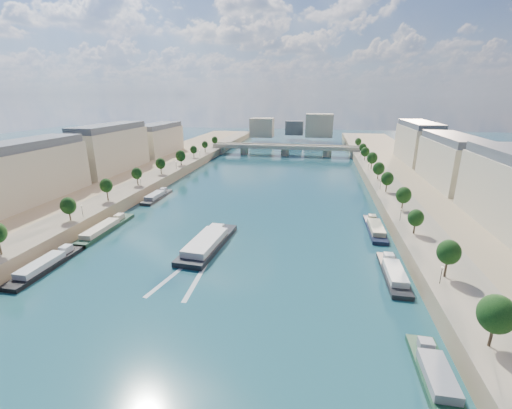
% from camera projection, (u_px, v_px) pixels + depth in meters
% --- Properties ---
extents(ground, '(700.00, 700.00, 0.00)m').
position_uv_depth(ground, '(252.00, 211.00, 136.76)').
color(ground, '#0E2B3E').
rests_on(ground, ground).
extents(quay_left, '(44.00, 520.00, 5.00)m').
position_uv_depth(quay_left, '(89.00, 196.00, 148.13)').
color(quay_left, '#9E8460').
rests_on(quay_left, ground).
extents(quay_right, '(44.00, 520.00, 5.00)m').
position_uv_depth(quay_right, '(447.00, 216.00, 123.87)').
color(quay_right, '#9E8460').
rests_on(quay_right, ground).
extents(pave_left, '(14.00, 520.00, 0.10)m').
position_uv_depth(pave_left, '(120.00, 192.00, 144.82)').
color(pave_left, gray).
rests_on(pave_left, quay_left).
extents(pave_right, '(14.00, 520.00, 0.10)m').
position_uv_depth(pave_right, '(404.00, 207.00, 125.62)').
color(pave_right, gray).
rests_on(pave_right, quay_right).
extents(trees_left, '(4.80, 268.80, 8.26)m').
position_uv_depth(trees_left, '(125.00, 179.00, 144.70)').
color(trees_left, '#382B1E').
rests_on(trees_left, ground).
extents(trees_right, '(4.80, 268.80, 8.26)m').
position_uv_depth(trees_right, '(394.00, 186.00, 133.66)').
color(trees_right, '#382B1E').
rests_on(trees_right, ground).
extents(lamps_left, '(0.36, 200.36, 4.28)m').
position_uv_depth(lamps_left, '(115.00, 193.00, 133.86)').
color(lamps_left, black).
rests_on(lamps_left, ground).
extents(lamps_right, '(0.36, 200.36, 4.28)m').
position_uv_depth(lamps_right, '(389.00, 196.00, 130.22)').
color(lamps_right, black).
rests_on(lamps_right, ground).
extents(buildings_left, '(16.00, 226.00, 23.20)m').
position_uv_depth(buildings_left, '(75.00, 159.00, 157.29)').
color(buildings_left, '#BFAF93').
rests_on(buildings_left, ground).
extents(buildings_right, '(16.00, 226.00, 23.20)m').
position_uv_depth(buildings_right, '(479.00, 173.00, 128.65)').
color(buildings_right, '#BFAF93').
rests_on(buildings_right, ground).
extents(skyline, '(79.00, 42.00, 22.00)m').
position_uv_depth(skyline, '(297.00, 127.00, 337.43)').
color(skyline, '#BFAF93').
rests_on(skyline, ground).
extents(bridge, '(112.00, 12.00, 8.15)m').
position_uv_depth(bridge, '(285.00, 149.00, 262.47)').
color(bridge, '#C1B79E').
rests_on(bridge, ground).
extents(tour_barge, '(11.10, 31.22, 4.16)m').
position_uv_depth(tour_barge, '(208.00, 243.00, 104.66)').
color(tour_barge, black).
rests_on(tour_barge, ground).
extents(wake, '(10.75, 26.03, 0.04)m').
position_uv_depth(wake, '(188.00, 273.00, 89.54)').
color(wake, silver).
rests_on(wake, ground).
extents(moored_barges_left, '(5.00, 157.49, 3.60)m').
position_uv_depth(moored_barges_left, '(42.00, 268.00, 90.36)').
color(moored_barges_left, '#161F30').
rests_on(moored_barges_left, ground).
extents(moored_barges_right, '(5.00, 125.45, 3.60)m').
position_uv_depth(moored_barges_right, '(408.00, 309.00, 73.21)').
color(moored_barges_right, black).
rests_on(moored_barges_right, ground).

